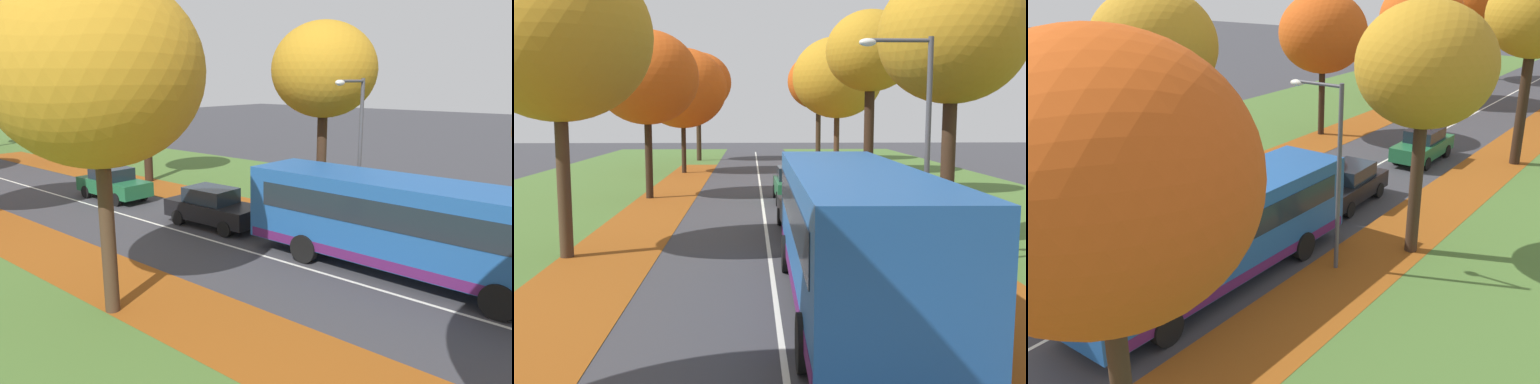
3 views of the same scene
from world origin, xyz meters
TOP-DOWN VIEW (x-y plane):
  - grass_verge_left at (-9.20, 20.00)m, footprint 12.00×90.00m
  - leaf_litter_left at (-4.60, 14.00)m, footprint 2.80×60.00m
  - grass_verge_right at (9.20, 20.00)m, footprint 12.00×90.00m
  - leaf_litter_right at (4.60, 14.00)m, footprint 2.80×60.00m
  - road_centre_line at (0.00, 20.00)m, footprint 0.12×80.00m
  - tree_left_near at (-5.80, 13.08)m, footprint 5.19×5.19m
  - tree_left_mid at (-5.43, 25.09)m, footprint 4.94×4.94m
  - tree_left_far at (-5.13, 37.53)m, footprint 6.00×6.00m
  - tree_left_distant at (-5.03, 48.58)m, footprint 5.72×5.72m
  - tree_right_near at (5.42, 13.99)m, footprint 4.40×4.40m
  - tree_right_mid at (5.39, 26.06)m, footprint 4.41×4.41m
  - tree_right_far at (5.43, 37.59)m, footprint 6.15×6.15m
  - tree_right_distant at (5.43, 48.95)m, footprint 5.43×5.43m
  - streetlamp_right at (3.67, 11.38)m, footprint 1.89×0.28m
  - bus at (1.56, 8.42)m, footprint 2.78×10.43m
  - car_black_lead at (1.38, 16.58)m, footprint 1.91×4.26m
  - car_green_following at (1.46, 23.82)m, footprint 1.82×4.22m

SIDE VIEW (x-z plane):
  - road_centre_line at x=0.00m, z-range 0.00..0.01m
  - grass_verge_left at x=-9.20m, z-range 0.00..0.01m
  - grass_verge_right at x=9.20m, z-range 0.00..0.01m
  - leaf_litter_left at x=-4.60m, z-range 0.01..0.01m
  - leaf_litter_right at x=4.60m, z-range 0.01..0.01m
  - car_black_lead at x=1.38m, z-range 0.00..1.62m
  - car_green_following at x=1.46m, z-range 0.00..1.62m
  - bus at x=1.56m, z-range 0.21..3.19m
  - streetlamp_right at x=3.67m, z-range 0.74..6.74m
  - tree_left_mid at x=-5.43m, z-range 1.76..9.76m
  - tree_left_far at x=-5.13m, z-range 1.53..10.01m
  - tree_left_near at x=-5.80m, z-range 1.90..10.42m
  - tree_right_near at x=5.42m, z-range 2.14..10.46m
  - tree_right_far at x=5.43m, z-range 1.86..11.14m
  - tree_left_distant at x=-5.03m, z-range 2.05..11.35m
  - tree_right_distant at x=5.43m, z-range 2.18..11.48m
  - tree_right_mid at x=5.39m, z-range 2.50..11.62m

